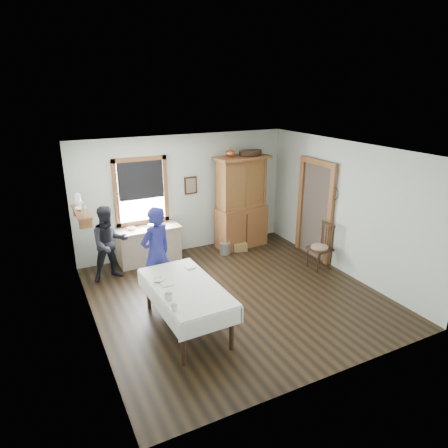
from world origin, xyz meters
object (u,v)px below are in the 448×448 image
object	(u,v)px
woman_blue	(157,257)
dining_table	(186,307)
pail	(225,248)
wicker_basket	(240,247)
china_hutch	(241,202)
figure_dark	(110,246)
spindle_chair	(320,246)
work_counter	(149,245)

from	to	relation	value
woman_blue	dining_table	bearing A→B (deg)	72.74
dining_table	pail	world-z (taller)	dining_table
pail	wicker_basket	size ratio (longest dim) A/B	0.84
china_hutch	figure_dark	world-z (taller)	china_hutch
spindle_chair	pail	world-z (taller)	spindle_chair
work_counter	dining_table	bearing A→B (deg)	-96.10
spindle_chair	figure_dark	bearing A→B (deg)	157.08
wicker_basket	work_counter	bearing A→B (deg)	170.09
pail	figure_dark	distance (m)	2.67
spindle_chair	pail	size ratio (longest dim) A/B	3.76
woman_blue	figure_dark	bearing A→B (deg)	-84.84
dining_table	wicker_basket	world-z (taller)	dining_table
china_hutch	pail	bearing A→B (deg)	-158.26
spindle_chair	wicker_basket	xyz separation A→B (m)	(-1.04, 1.60, -0.41)
work_counter	spindle_chair	world-z (taller)	spindle_chair
china_hutch	pail	world-z (taller)	china_hutch
wicker_basket	dining_table	bearing A→B (deg)	-133.91
work_counter	figure_dark	size ratio (longest dim) A/B	0.98
china_hutch	dining_table	xyz separation A→B (m)	(-2.48, -2.67, -0.71)
spindle_chair	figure_dark	distance (m)	4.31
woman_blue	figure_dark	xyz separation A→B (m)	(-0.60, 1.15, -0.10)
spindle_chair	figure_dark	xyz separation A→B (m)	(-4.03, 1.51, 0.20)
spindle_chair	pail	bearing A→B (deg)	129.54
china_hutch	woman_blue	world-z (taller)	china_hutch
woman_blue	work_counter	bearing A→B (deg)	-123.72
china_hutch	figure_dark	xyz separation A→B (m)	(-3.18, -0.38, -0.39)
work_counter	pail	distance (m)	1.74
dining_table	work_counter	bearing A→B (deg)	85.57
work_counter	wicker_basket	bearing A→B (deg)	-11.58
wicker_basket	figure_dark	size ratio (longest dim) A/B	0.23
work_counter	wicker_basket	xyz separation A→B (m)	(2.08, -0.36, -0.30)
work_counter	woman_blue	bearing A→B (deg)	-102.90
dining_table	pail	bearing A→B (deg)	51.41
dining_table	spindle_chair	world-z (taller)	spindle_chair
dining_table	woman_blue	bearing A→B (deg)	95.22
pail	wicker_basket	xyz separation A→B (m)	(0.40, 0.01, -0.04)
china_hutch	spindle_chair	world-z (taller)	china_hutch
china_hutch	wicker_basket	size ratio (longest dim) A/B	6.85
work_counter	pail	world-z (taller)	work_counter
dining_table	figure_dark	xyz separation A→B (m)	(-0.71, 2.29, 0.33)
work_counter	china_hutch	distance (m)	2.37
figure_dark	dining_table	bearing A→B (deg)	-77.76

